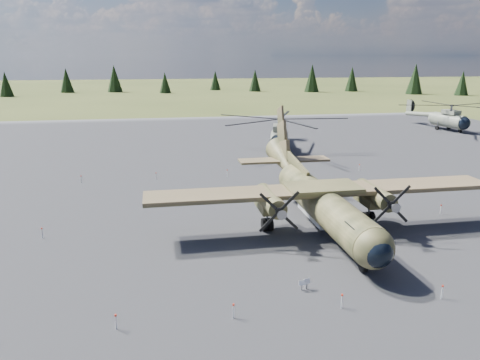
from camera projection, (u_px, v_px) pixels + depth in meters
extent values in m
plane|color=brown|center=(256.00, 225.00, 38.16)|extent=(500.00, 500.00, 0.00)
cube|color=#5D5D63|center=(236.00, 191.00, 47.68)|extent=(120.00, 120.00, 0.04)
cylinder|color=#37391F|center=(324.00, 205.00, 36.28)|extent=(2.79, 17.08, 2.65)
sphere|color=#37391F|center=(373.00, 248.00, 28.18)|extent=(2.62, 2.62, 2.60)
sphere|color=black|center=(377.00, 252.00, 27.69)|extent=(1.93, 1.93, 1.91)
cube|color=black|center=(363.00, 228.00, 29.43)|extent=(1.91, 1.53, 0.52)
cone|color=#37391F|center=(285.00, 161.00, 46.66)|extent=(2.65, 6.53, 3.99)
cube|color=#9C9FA1|center=(319.00, 214.00, 37.46)|extent=(1.84, 5.70, 0.47)
cube|color=#2C341B|center=(322.00, 190.00, 36.45)|extent=(27.51, 3.44, 0.33)
cube|color=#37391F|center=(322.00, 187.00, 36.40)|extent=(5.71, 3.46, 0.33)
cylinder|color=#37391F|center=(270.00, 200.00, 35.58)|extent=(1.46, 4.94, 1.42)
cube|color=#37391F|center=(267.00, 205.00, 36.46)|extent=(1.45, 3.23, 0.76)
cone|color=gray|center=(280.00, 213.00, 32.65)|extent=(0.73, 0.86, 0.72)
cylinder|color=black|center=(267.00, 224.00, 36.87)|extent=(0.84, 1.05, 1.04)
cylinder|color=#37391F|center=(374.00, 195.00, 37.05)|extent=(1.46, 4.94, 1.42)
cube|color=#37391F|center=(370.00, 199.00, 37.93)|extent=(1.45, 3.23, 0.76)
cone|color=gray|center=(393.00, 206.00, 34.13)|extent=(0.73, 0.86, 0.72)
cylinder|color=black|center=(368.00, 218.00, 38.35)|extent=(0.84, 1.05, 1.04)
cube|color=#37391F|center=(296.00, 164.00, 43.09)|extent=(0.32, 7.16, 1.59)
cube|color=#2C341B|center=(284.00, 160.00, 47.09)|extent=(9.11, 2.16, 0.21)
cylinder|color=gray|center=(364.00, 255.00, 29.51)|extent=(0.13, 0.13, 0.85)
cylinder|color=black|center=(363.00, 265.00, 29.68)|extent=(0.34, 0.89, 0.89)
cylinder|color=gray|center=(279.00, 139.00, 66.52)|extent=(4.42, 7.87, 2.59)
sphere|color=black|center=(279.00, 144.00, 62.95)|extent=(2.92, 2.92, 2.38)
sphere|color=gray|center=(279.00, 135.00, 70.11)|extent=(2.92, 2.92, 2.38)
cube|color=gray|center=(279.00, 128.00, 65.70)|extent=(2.56, 3.66, 0.78)
cylinder|color=gray|center=(280.00, 122.00, 65.50)|extent=(0.46, 0.46, 1.04)
cylinder|color=gray|center=(280.00, 128.00, 73.75)|extent=(3.12, 8.77, 1.48)
cube|color=gray|center=(280.00, 117.00, 77.16)|extent=(0.59, 1.46, 2.49)
cylinder|color=black|center=(282.00, 117.00, 77.13)|extent=(0.75, 2.62, 2.69)
cylinder|color=black|center=(279.00, 154.00, 63.92)|extent=(0.46, 0.76, 0.70)
cylinder|color=black|center=(269.00, 148.00, 68.22)|extent=(0.51, 0.88, 0.83)
cylinder|color=gray|center=(269.00, 144.00, 68.08)|extent=(0.18, 0.18, 1.50)
cylinder|color=black|center=(289.00, 148.00, 67.99)|extent=(0.51, 0.88, 0.83)
cylinder|color=gray|center=(289.00, 144.00, 67.85)|extent=(0.18, 0.18, 1.50)
cylinder|color=gray|center=(449.00, 121.00, 85.83)|extent=(3.67, 7.51, 2.50)
sphere|color=black|center=(464.00, 123.00, 82.57)|extent=(2.65, 2.65, 2.30)
sphere|color=gray|center=(435.00, 118.00, 89.11)|extent=(2.65, 2.65, 2.30)
cube|color=gray|center=(451.00, 112.00, 85.06)|extent=(2.21, 3.44, 0.75)
cylinder|color=gray|center=(452.00, 108.00, 84.87)|extent=(0.42, 0.42, 1.00)
cylinder|color=gray|center=(421.00, 114.00, 92.43)|extent=(2.26, 8.55, 1.43)
cube|color=gray|center=(409.00, 106.00, 95.52)|extent=(0.45, 1.42, 2.40)
cylinder|color=black|center=(411.00, 106.00, 95.64)|extent=(0.50, 2.57, 2.60)
cylinder|color=black|center=(460.00, 131.00, 83.48)|extent=(0.39, 0.72, 0.68)
cylinder|color=black|center=(437.00, 128.00, 86.86)|extent=(0.43, 0.84, 0.80)
cylinder|color=gray|center=(437.00, 125.00, 86.73)|extent=(0.16, 0.16, 1.45)
cylinder|color=black|center=(449.00, 127.00, 87.74)|extent=(0.43, 0.84, 0.80)
cylinder|color=gray|center=(449.00, 124.00, 87.60)|extent=(0.16, 0.16, 1.45)
cube|color=gray|center=(302.00, 286.00, 27.55)|extent=(0.07, 0.07, 0.50)
cube|color=white|center=(302.00, 283.00, 27.44)|extent=(0.41, 0.18, 0.28)
cube|color=gray|center=(306.00, 285.00, 27.67)|extent=(0.10, 0.10, 0.54)
cube|color=white|center=(307.00, 281.00, 27.56)|extent=(0.47, 0.31, 0.30)
cylinder|color=white|center=(116.00, 322.00, 23.55)|extent=(0.07, 0.07, 0.80)
cylinder|color=red|center=(116.00, 315.00, 23.45)|extent=(0.12, 0.12, 0.10)
cylinder|color=white|center=(234.00, 312.00, 24.54)|extent=(0.07, 0.07, 0.80)
cylinder|color=red|center=(233.00, 305.00, 24.44)|extent=(0.12, 0.12, 0.10)
cylinder|color=white|center=(342.00, 302.00, 25.53)|extent=(0.07, 0.07, 0.80)
cylinder|color=red|center=(342.00, 295.00, 25.43)|extent=(0.12, 0.12, 0.10)
cylinder|color=white|center=(442.00, 292.00, 26.53)|extent=(0.07, 0.07, 0.80)
cylinder|color=red|center=(443.00, 286.00, 26.42)|extent=(0.12, 0.12, 0.10)
cylinder|color=white|center=(81.00, 180.00, 50.64)|extent=(0.07, 0.07, 0.80)
cylinder|color=red|center=(81.00, 176.00, 50.54)|extent=(0.12, 0.12, 0.10)
cylinder|color=white|center=(156.00, 176.00, 51.96)|extent=(0.07, 0.07, 0.80)
cylinder|color=red|center=(156.00, 173.00, 51.86)|extent=(0.12, 0.12, 0.10)
cylinder|color=white|center=(227.00, 173.00, 53.29)|extent=(0.07, 0.07, 0.80)
cylinder|color=red|center=(227.00, 170.00, 53.18)|extent=(0.12, 0.12, 0.10)
cylinder|color=white|center=(295.00, 171.00, 54.61)|extent=(0.07, 0.07, 0.80)
cylinder|color=red|center=(295.00, 167.00, 54.51)|extent=(0.12, 0.12, 0.10)
cylinder|color=white|center=(359.00, 168.00, 55.93)|extent=(0.07, 0.07, 0.80)
cylinder|color=red|center=(360.00, 165.00, 55.83)|extent=(0.12, 0.12, 0.10)
cylinder|color=white|center=(42.00, 233.00, 35.32)|extent=(0.07, 0.07, 0.80)
cylinder|color=red|center=(42.00, 228.00, 35.22)|extent=(0.12, 0.12, 0.10)
cylinder|color=white|center=(441.00, 210.00, 40.79)|extent=(0.07, 0.07, 0.80)
cylinder|color=red|center=(441.00, 205.00, 40.68)|extent=(0.12, 0.12, 0.10)
cone|color=black|center=(462.00, 83.00, 162.29)|extent=(4.69, 4.69, 8.37)
cone|color=black|center=(415.00, 79.00, 167.37)|extent=(6.01, 6.01, 10.73)
cone|color=black|center=(352.00, 79.00, 180.87)|extent=(5.26, 5.26, 9.39)
cone|color=black|center=(312.00, 78.00, 177.53)|extent=(5.78, 5.78, 10.32)
cone|color=black|center=(255.00, 80.00, 180.51)|extent=(4.65, 4.65, 8.30)
cone|color=black|center=(215.00, 80.00, 187.45)|extent=(4.26, 4.26, 7.61)
cone|color=black|center=(165.00, 83.00, 172.32)|extent=(4.22, 4.22, 7.53)
cone|color=black|center=(114.00, 78.00, 176.85)|extent=(5.63, 5.63, 10.06)
cone|color=black|center=(66.00, 80.00, 174.27)|extent=(5.02, 5.02, 8.96)
cone|color=black|center=(6.00, 84.00, 157.31)|extent=(4.66, 4.66, 8.32)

